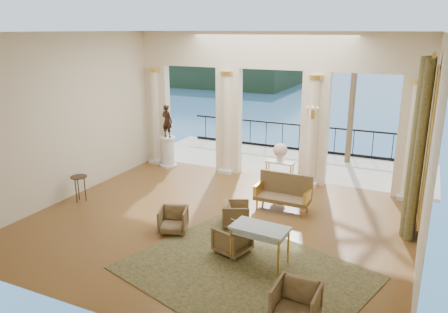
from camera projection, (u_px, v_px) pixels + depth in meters
The scene contains 23 objects.
floor at pixel (216, 223), 10.65m from camera, with size 9.00×9.00×0.00m, color #522C17.
room_walls at pixel (191, 115), 8.87m from camera, with size 9.00×9.00×9.00m.
arcade at pixel (271, 97), 13.25m from camera, with size 9.00×0.56×4.50m.
terrace at pixel (286, 162), 15.71m from camera, with size 10.00×3.60×0.10m, color #BCB19E.
balustrade at pixel (299, 140), 16.97m from camera, with size 9.00×0.06×1.03m.
palm_tree at pixel (357, 44), 14.43m from camera, with size 2.00×2.00×4.50m.
headland at pixel (235, 69), 84.55m from camera, with size 22.00×18.00×6.00m, color black.
sea at pixel (394, 103), 64.51m from camera, with size 160.00×160.00×0.00m, color #2B4D84.
curtain at pixel (419, 148), 9.65m from camera, with size 0.33×1.40×4.09m.
window_frame at pixel (428, 146), 9.55m from camera, with size 0.04×1.60×3.40m, color gold.
wall_sconce at pixel (313, 114), 12.51m from camera, with size 0.30×0.11×0.33m.
rug at pixel (244, 272), 8.48m from camera, with size 4.40×3.42×0.02m, color #2B3017.
armchair_a at pixel (173, 219), 10.12m from camera, with size 0.63×0.59×0.65m, color #453A20.
armchair_b at pixel (296, 302), 6.98m from camera, with size 0.71×0.66×0.73m, color #453A20.
armchair_c at pixel (232, 238), 9.18m from camera, with size 0.65×0.60×0.66m, color #453A20.
armchair_d at pixel (236, 213), 10.44m from camera, with size 0.63×0.59×0.65m, color #453A20.
settee at pixel (284, 192), 11.38m from camera, with size 1.43×0.63×0.94m.
game_table at pixel (260, 230), 8.70m from camera, with size 1.18×0.70×0.78m.
pedestal at pixel (168, 152), 14.93m from camera, with size 0.57×0.57×1.04m.
statue at pixel (167, 121), 14.62m from camera, with size 0.40×0.27×1.11m, color black.
console_table at pixel (280, 166), 12.91m from camera, with size 0.86×0.39×0.80m.
urn at pixel (280, 151), 12.79m from camera, with size 0.41×0.41×0.55m.
side_table at pixel (79, 180), 11.85m from camera, with size 0.44×0.44×0.72m.
Camera 1 is at (4.31, -8.76, 4.56)m, focal length 35.00 mm.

